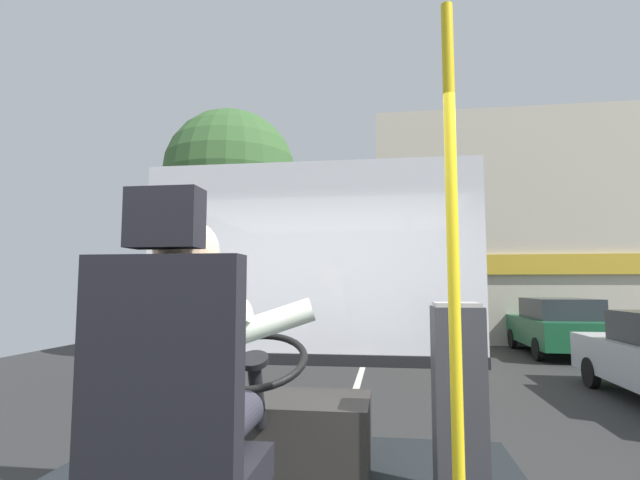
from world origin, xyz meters
TOP-DOWN VIEW (x-y plane):
  - ground at (0.00, 8.80)m, footprint 18.00×44.00m
  - driver_seat at (-0.09, -0.38)m, footprint 0.48×0.48m
  - bus_driver at (-0.09, -0.27)m, footprint 0.79×0.59m
  - steering_console at (-0.09, 0.91)m, footprint 1.10×0.96m
  - handrail_pole at (0.81, -0.04)m, footprint 0.04×0.04m
  - fare_box at (0.90, 0.62)m, footprint 0.24×0.26m
  - windshield_panel at (0.00, 1.62)m, footprint 2.50×0.08m
  - street_tree at (-3.30, 9.60)m, footprint 3.26×3.26m
  - shop_building at (5.19, 16.04)m, footprint 9.89×5.57m
  - parked_car_green at (4.95, 11.63)m, footprint 1.85×3.82m
  - parked_car_red at (5.09, 16.84)m, footprint 1.85×3.90m

SIDE VIEW (x-z plane):
  - ground at x=0.00m, z-range -0.05..0.00m
  - parked_car_green at x=4.95m, z-range 0.02..1.48m
  - parked_car_red at x=5.09m, z-range 0.02..1.48m
  - steering_console at x=-0.09m, z-range 0.58..1.37m
  - fare_box at x=0.90m, z-range 0.75..1.70m
  - driver_seat at x=-0.09m, z-range 0.66..1.98m
  - bus_driver at x=-0.09m, z-range 1.11..1.90m
  - windshield_panel at x=0.00m, z-range 1.06..2.54m
  - handrail_pole at x=0.81m, z-range 0.75..2.85m
  - shop_building at x=5.19m, z-range 0.00..7.31m
  - street_tree at x=-3.30m, z-range 1.43..7.60m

